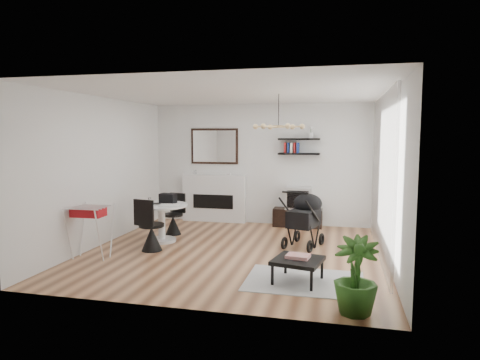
% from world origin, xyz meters
% --- Properties ---
extents(floor, '(5.00, 5.00, 0.00)m').
position_xyz_m(floor, '(0.00, 0.00, 0.00)').
color(floor, brown).
rests_on(floor, ground).
extents(ceiling, '(5.00, 5.00, 0.00)m').
position_xyz_m(ceiling, '(0.00, 0.00, 2.70)').
color(ceiling, white).
rests_on(ceiling, wall_back).
extents(wall_back, '(5.00, 0.00, 5.00)m').
position_xyz_m(wall_back, '(0.00, 2.50, 1.35)').
color(wall_back, white).
rests_on(wall_back, floor).
extents(wall_left, '(0.00, 5.00, 5.00)m').
position_xyz_m(wall_left, '(-2.50, 0.00, 1.35)').
color(wall_left, white).
rests_on(wall_left, floor).
extents(wall_right, '(0.00, 5.00, 5.00)m').
position_xyz_m(wall_right, '(2.50, 0.00, 1.35)').
color(wall_right, white).
rests_on(wall_right, floor).
extents(sheer_curtain, '(0.04, 3.60, 2.60)m').
position_xyz_m(sheer_curtain, '(2.40, 0.20, 1.35)').
color(sheer_curtain, white).
rests_on(sheer_curtain, wall_right).
extents(fireplace, '(1.50, 0.17, 2.16)m').
position_xyz_m(fireplace, '(-1.10, 2.42, 0.69)').
color(fireplace, white).
rests_on(fireplace, floor).
extents(shelf_lower, '(0.90, 0.25, 0.04)m').
position_xyz_m(shelf_lower, '(0.85, 2.37, 1.60)').
color(shelf_lower, black).
rests_on(shelf_lower, wall_back).
extents(shelf_upper, '(0.90, 0.25, 0.04)m').
position_xyz_m(shelf_upper, '(0.85, 2.37, 1.92)').
color(shelf_upper, black).
rests_on(shelf_upper, wall_back).
extents(pendant_lamp, '(0.90, 0.90, 0.10)m').
position_xyz_m(pendant_lamp, '(0.70, 0.30, 2.15)').
color(pendant_lamp, tan).
rests_on(pendant_lamp, ceiling).
extents(tv_console, '(1.06, 0.37, 0.40)m').
position_xyz_m(tv_console, '(0.85, 2.30, 0.20)').
color(tv_console, black).
rests_on(tv_console, floor).
extents(crt_tv, '(0.55, 0.48, 0.48)m').
position_xyz_m(crt_tv, '(0.87, 2.30, 0.64)').
color(crt_tv, silver).
rests_on(crt_tv, tv_console).
extents(dining_table, '(0.98, 0.98, 0.71)m').
position_xyz_m(dining_table, '(-1.51, 0.38, 0.47)').
color(dining_table, white).
rests_on(dining_table, floor).
extents(laptop, '(0.32, 0.23, 0.02)m').
position_xyz_m(laptop, '(-1.64, 0.29, 0.73)').
color(laptop, black).
rests_on(laptop, dining_table).
extents(black_bag, '(0.32, 0.21, 0.18)m').
position_xyz_m(black_bag, '(-1.45, 0.55, 0.80)').
color(black_bag, black).
rests_on(black_bag, dining_table).
extents(newspaper, '(0.42, 0.37, 0.01)m').
position_xyz_m(newspaper, '(-1.32, 0.30, 0.72)').
color(newspaper, silver).
rests_on(newspaper, dining_table).
extents(drinking_glass, '(0.06, 0.06, 0.10)m').
position_xyz_m(drinking_glass, '(-1.82, 0.52, 0.76)').
color(drinking_glass, white).
rests_on(drinking_glass, dining_table).
extents(chair_far, '(0.41, 0.43, 0.83)m').
position_xyz_m(chair_far, '(-1.52, 0.99, 0.26)').
color(chair_far, black).
rests_on(chair_far, floor).
extents(chair_near, '(0.46, 0.48, 0.92)m').
position_xyz_m(chair_near, '(-1.43, -0.27, 0.29)').
color(chair_near, black).
rests_on(chair_near, floor).
extents(drying_rack, '(0.59, 0.56, 0.87)m').
position_xyz_m(drying_rack, '(-2.18, -0.92, 0.46)').
color(drying_rack, white).
rests_on(drying_rack, floor).
extents(stroller, '(0.75, 0.95, 1.06)m').
position_xyz_m(stroller, '(1.14, 0.69, 0.46)').
color(stroller, black).
rests_on(stroller, floor).
extents(rug, '(1.60, 1.16, 0.01)m').
position_xyz_m(rug, '(1.30, -1.24, 0.01)').
color(rug, '#ACACAC').
rests_on(rug, floor).
extents(coffee_table, '(0.74, 0.74, 0.32)m').
position_xyz_m(coffee_table, '(1.21, -1.29, 0.30)').
color(coffee_table, black).
rests_on(coffee_table, rug).
extents(magazines, '(0.34, 0.29, 0.04)m').
position_xyz_m(magazines, '(1.21, -1.25, 0.35)').
color(magazines, red).
rests_on(magazines, coffee_table).
extents(potted_plant, '(0.54, 0.54, 0.88)m').
position_xyz_m(potted_plant, '(1.94, -2.18, 0.44)').
color(potted_plant, '#255317').
rests_on(potted_plant, floor).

